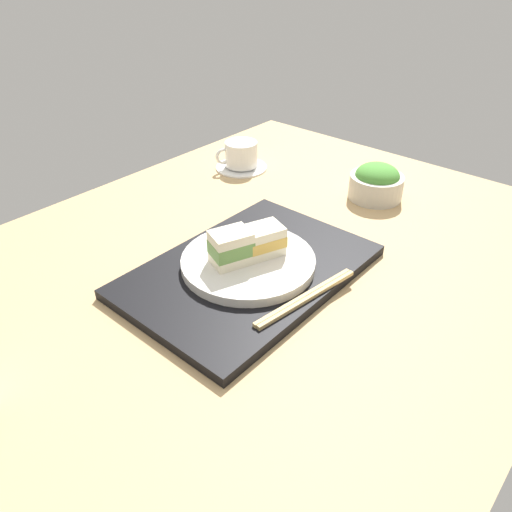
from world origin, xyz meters
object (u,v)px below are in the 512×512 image
coffee_cup (241,156)px  sandwich_plate (248,262)px  sandwich_far (263,240)px  chopsticks_pair (307,297)px  sandwich_near (232,248)px  salad_bowl (376,182)px

coffee_cup → sandwich_plate: bearing=-136.1°
sandwich_far → coffee_cup: sandwich_far is taller
sandwich_plate → sandwich_far: bearing=-18.5°
sandwich_plate → chopsticks_pair: (-0.81, -13.51, -0.50)cm
sandwich_plate → sandwich_near: 4.97cm
sandwich_near → chopsticks_pair: size_ratio=0.38×
sandwich_far → salad_bowl: bearing=-1.4°
salad_bowl → chopsticks_pair: 44.36cm
chopsticks_pair → salad_bowl: bearing=15.2°
sandwich_near → sandwich_far: bearing=-18.5°
sandwich_plate → salad_bowl: (41.98, -1.91, 1.13)cm
sandwich_far → chopsticks_pair: size_ratio=0.38×
sandwich_far → coffee_cup: 46.18cm
chopsticks_pair → sandwich_plate: bearing=86.6°
sandwich_near → sandwich_far: 6.24cm
sandwich_far → coffee_cup: size_ratio=0.63×
salad_bowl → sandwich_far: bearing=178.6°
sandwich_plate → salad_bowl: 42.03cm
salad_bowl → chopsticks_pair: salad_bowl is taller
sandwich_near → sandwich_far: size_ratio=0.98×
sandwich_plate → chopsticks_pair: sandwich_plate is taller
sandwich_near → coffee_cup: (37.17, 31.88, -3.38)cm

